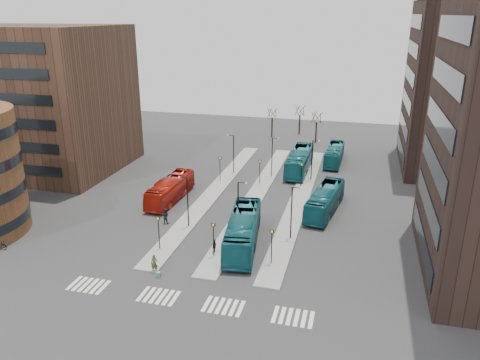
% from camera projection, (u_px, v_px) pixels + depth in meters
% --- Properties ---
extents(ground, '(160.00, 160.00, 0.00)m').
position_uv_depth(ground, '(150.00, 325.00, 37.57)').
color(ground, '#2A2A2C').
rests_on(ground, ground).
extents(island_left, '(2.50, 45.00, 0.15)m').
position_uv_depth(island_left, '(215.00, 191.00, 65.83)').
color(island_left, gray).
rests_on(island_left, ground).
extents(island_mid, '(2.50, 45.00, 0.15)m').
position_uv_depth(island_mid, '(256.00, 195.00, 64.40)').
color(island_mid, gray).
rests_on(island_mid, ground).
extents(island_right, '(2.50, 45.00, 0.15)m').
position_uv_depth(island_right, '(300.00, 199.00, 62.98)').
color(island_right, gray).
rests_on(island_right, ground).
extents(suitcase, '(0.45, 0.37, 0.54)m').
position_uv_depth(suitcase, '(158.00, 275.00, 44.36)').
color(suitcase, navy).
rests_on(suitcase, ground).
extents(red_bus, '(2.94, 11.02, 3.05)m').
position_uv_depth(red_bus, '(170.00, 189.00, 62.25)').
color(red_bus, '#B01A0D').
rests_on(red_bus, ground).
extents(teal_bus_a, '(4.69, 12.85, 3.50)m').
position_uv_depth(teal_bus_a, '(243.00, 230.00, 49.99)').
color(teal_bus_a, '#145964').
rests_on(teal_bus_a, ground).
extents(teal_bus_b, '(3.06, 12.45, 3.46)m').
position_uv_depth(teal_bus_b, '(299.00, 161.00, 73.46)').
color(teal_bus_b, '#156069').
rests_on(teal_bus_b, ground).
extents(teal_bus_c, '(4.32, 11.55, 3.14)m').
position_uv_depth(teal_bus_c, '(325.00, 200.00, 58.46)').
color(teal_bus_c, '#145C67').
rests_on(teal_bus_c, ground).
extents(teal_bus_d, '(2.80, 10.52, 2.91)m').
position_uv_depth(teal_bus_d, '(334.00, 154.00, 77.85)').
color(teal_bus_d, '#15686D').
rests_on(teal_bus_d, ground).
extents(traveller, '(0.73, 0.55, 1.84)m').
position_uv_depth(traveller, '(154.00, 263.00, 45.04)').
color(traveller, '#47462A').
rests_on(traveller, ground).
extents(commuter_a, '(0.96, 0.78, 1.87)m').
position_uv_depth(commuter_a, '(165.00, 216.00, 55.52)').
color(commuter_a, black).
rests_on(commuter_a, ground).
extents(commuter_b, '(0.44, 0.94, 1.57)m').
position_uv_depth(commuter_b, '(214.00, 246.00, 48.62)').
color(commuter_b, black).
rests_on(commuter_b, ground).
extents(commuter_c, '(1.06, 1.23, 1.65)m').
position_uv_depth(commuter_c, '(230.00, 228.00, 52.69)').
color(commuter_c, black).
rests_on(commuter_c, ground).
extents(bicycle_far, '(1.91, 0.91, 0.97)m').
position_uv_depth(bicycle_far, '(0.00, 244.00, 49.69)').
color(bicycle_far, gray).
rests_on(bicycle_far, ground).
extents(crosswalk_stripes, '(22.35, 2.40, 0.01)m').
position_uv_depth(crosswalk_stripes, '(188.00, 301.00, 40.80)').
color(crosswalk_stripes, silver).
rests_on(crosswalk_stripes, ground).
extents(office_block, '(25.00, 20.12, 22.00)m').
position_uv_depth(office_block, '(38.00, 99.00, 72.89)').
color(office_block, '#4D3324').
rests_on(office_block, ground).
extents(tower_far, '(20.12, 20.00, 30.00)m').
position_uv_depth(tower_far, '(480.00, 74.00, 70.48)').
color(tower_far, black).
rests_on(tower_far, ground).
extents(sign_poles, '(12.45, 22.12, 3.65)m').
position_uv_depth(sign_poles, '(241.00, 197.00, 57.33)').
color(sign_poles, black).
rests_on(sign_poles, ground).
extents(lamp_posts, '(14.04, 20.24, 6.12)m').
position_uv_depth(lamp_posts, '(258.00, 176.00, 61.25)').
color(lamp_posts, black).
rests_on(lamp_posts, ground).
extents(bare_trees, '(10.97, 8.14, 5.90)m').
position_uv_depth(bare_trees, '(296.00, 124.00, 93.11)').
color(bare_trees, black).
rests_on(bare_trees, ground).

